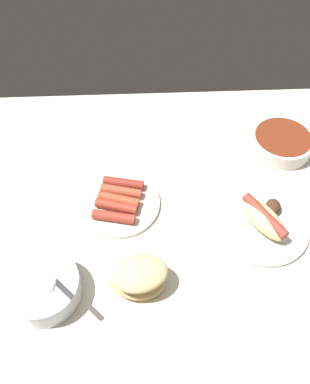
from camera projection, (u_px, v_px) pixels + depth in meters
The scene contains 6 objects.
ground_plane at pixel (164, 213), 97.62cm from camera, with size 120.00×90.00×3.00cm, color silver.
plate_sausages at pixel (119, 202), 96.43cm from camera, with size 20.14×20.14×3.37cm.
bowl_coleslaw at pixel (44, 287), 80.67cm from camera, with size 15.22×15.22×15.48cm.
bowl_chili at pixel (282, 142), 107.25cm from camera, with size 16.92×16.92×4.52cm.
plate_hotdog_assembled at pixel (263, 221), 92.15cm from camera, with size 22.31×22.31×5.61cm.
bread_stack at pixel (139, 277), 81.52cm from camera, with size 13.38×10.52×7.20cm.
Camera 1 is at (-4.86, -55.31, 79.00)cm, focal length 36.72 mm.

